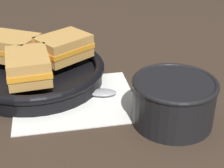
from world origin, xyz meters
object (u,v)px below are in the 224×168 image
object	(u,v)px
soup_bowl	(174,99)
sandwich_near_right	(28,66)
sandwich_far_left	(64,47)
spoon	(91,92)
skillet	(37,73)
sandwich_near_left	(12,47)

from	to	relation	value
soup_bowl	sandwich_near_right	bearing A→B (deg)	144.87
soup_bowl	sandwich_far_left	bearing A→B (deg)	121.83
spoon	soup_bowl	bearing A→B (deg)	-29.95
soup_bowl	skillet	size ratio (longest dim) A/B	0.36
sandwich_near_left	sandwich_near_right	bearing A→B (deg)	-78.21
soup_bowl	spoon	size ratio (longest dim) A/B	0.86
soup_bowl	sandwich_near_right	distance (m)	0.26
skillet	sandwich_near_right	distance (m)	0.08
sandwich_near_right	sandwich_far_left	xyz separation A→B (m)	(0.08, 0.07, 0.00)
skillet	sandwich_far_left	bearing A→B (deg)	9.72
sandwich_near_left	sandwich_far_left	xyz separation A→B (m)	(0.10, -0.03, 0.00)
spoon	sandwich_near_left	xyz separation A→B (m)	(-0.13, 0.13, 0.06)
soup_bowl	sandwich_near_right	size ratio (longest dim) A/B	1.31
sandwich_near_left	sandwich_far_left	bearing A→B (deg)	-18.21
sandwich_near_left	sandwich_far_left	distance (m)	0.10
soup_bowl	sandwich_near_left	distance (m)	0.34
sandwich_near_left	soup_bowl	bearing A→B (deg)	-47.01
soup_bowl	sandwich_near_left	world-z (taller)	sandwich_near_left
spoon	sandwich_far_left	size ratio (longest dim) A/B	1.28
soup_bowl	spoon	distance (m)	0.16
soup_bowl	sandwich_far_left	world-z (taller)	sandwich_far_left
sandwich_far_left	sandwich_near_right	bearing A→B (deg)	-138.21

